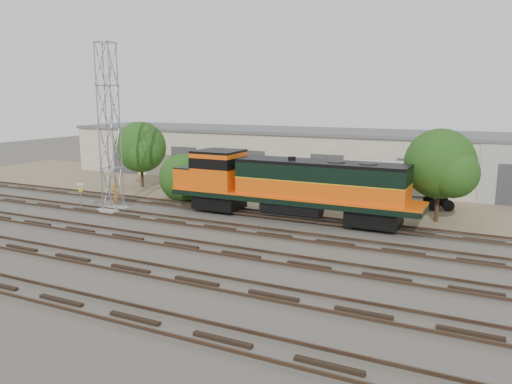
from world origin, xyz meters
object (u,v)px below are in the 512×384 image
at_px(signal_tower, 110,131).
at_px(semi_trailer, 383,179).
at_px(worker, 116,195).
at_px(locomotive, 287,185).

relative_size(signal_tower, semi_trailer, 1.07).
distance_m(worker, semi_trailer, 21.40).
height_order(locomotive, worker, locomotive).
height_order(signal_tower, worker, signal_tower).
bearing_deg(signal_tower, worker, 123.11).
xyz_separation_m(signal_tower, worker, (-0.70, 1.07, -5.21)).
xyz_separation_m(locomotive, worker, (-13.87, -2.28, -1.59)).
distance_m(signal_tower, semi_trailer, 21.59).
relative_size(locomotive, signal_tower, 1.47).
bearing_deg(locomotive, signal_tower, -165.75).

